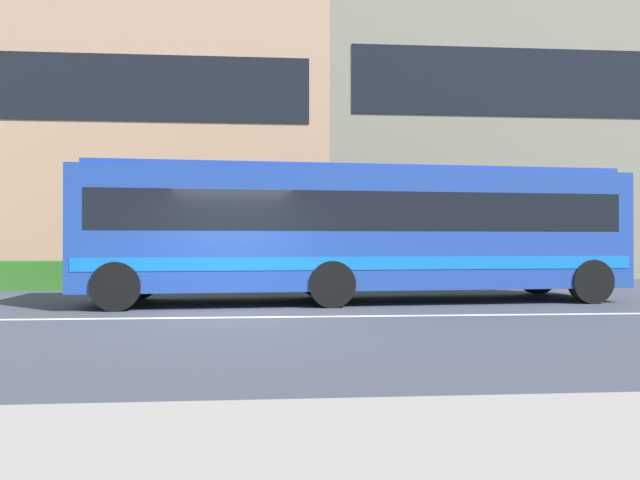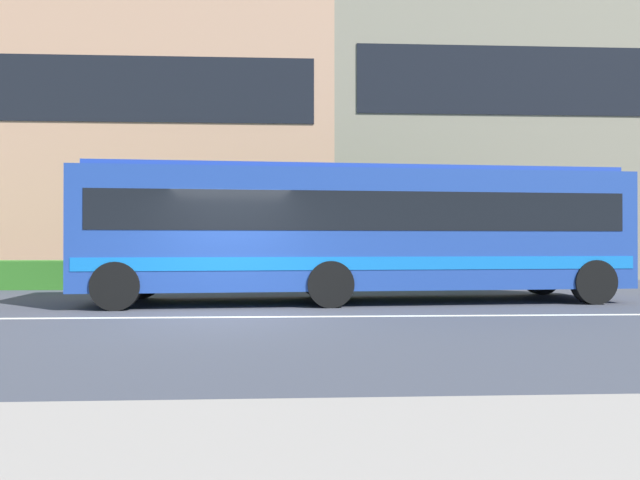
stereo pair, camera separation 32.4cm
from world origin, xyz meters
name	(u,v)px [view 1 (the left image)]	position (x,y,z in m)	size (l,w,h in m)	color
ground_plane	(227,318)	(0.00, 0.00, 0.00)	(160.00, 160.00, 0.00)	#3C3E49
lane_centre_line	(227,317)	(0.00, 0.00, 0.00)	(60.00, 0.16, 0.01)	silver
hedge_row_far	(137,275)	(-3.35, 6.63, 0.42)	(20.57, 1.10, 0.85)	#327424
apartment_block_left	(116,144)	(-6.67, 15.62, 5.99)	(18.88, 11.92, 11.98)	tan
apartment_block_right	(528,140)	(13.07, 15.62, 6.42)	(20.59, 11.92, 12.85)	gray
transit_bus	(357,229)	(2.78, 2.62, 1.72)	(12.56, 3.29, 3.12)	#204197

